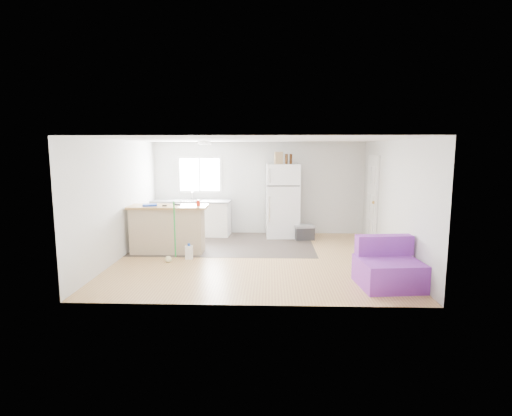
# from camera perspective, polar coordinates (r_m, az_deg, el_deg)

# --- Properties ---
(room) EXTENTS (5.51, 5.01, 2.41)m
(room) POSITION_cam_1_polar(r_m,az_deg,el_deg) (8.01, -0.11, 1.12)
(room) COLOR #AA7447
(room) RESTS_ON ground
(vinyl_zone) EXTENTS (4.05, 2.50, 0.00)m
(vinyl_zone) POSITION_cam_1_polar(r_m,az_deg,el_deg) (9.51, -4.22, -5.07)
(vinyl_zone) COLOR #382E2A
(vinyl_zone) RESTS_ON floor
(window) EXTENTS (1.18, 0.06, 0.98)m
(window) POSITION_cam_1_polar(r_m,az_deg,el_deg) (10.61, -8.04, 4.74)
(window) COLOR white
(window) RESTS_ON back_wall
(interior_door) EXTENTS (0.11, 0.92, 2.10)m
(interior_door) POSITION_cam_1_polar(r_m,az_deg,el_deg) (9.87, 16.25, 1.10)
(interior_door) COLOR white
(interior_door) RESTS_ON right_wall
(ceiling_fixture) EXTENTS (0.30, 0.30, 0.07)m
(ceiling_fixture) POSITION_cam_1_polar(r_m,az_deg,el_deg) (9.26, -7.37, 9.24)
(ceiling_fixture) COLOR white
(ceiling_fixture) RESTS_ON ceiling
(kitchen_cabinets) EXTENTS (2.08, 0.78, 1.19)m
(kitchen_cabinets) POSITION_cam_1_polar(r_m,az_deg,el_deg) (10.47, -9.18, -1.33)
(kitchen_cabinets) COLOR white
(kitchen_cabinets) RESTS_ON floor
(peninsula) EXTENTS (1.67, 0.66, 1.02)m
(peninsula) POSITION_cam_1_polar(r_m,az_deg,el_deg) (8.79, -12.48, -2.92)
(peninsula) COLOR tan
(peninsula) RESTS_ON floor
(refrigerator) EXTENTS (0.85, 0.81, 1.85)m
(refrigerator) POSITION_cam_1_polar(r_m,az_deg,el_deg) (10.13, 3.81, 1.07)
(refrigerator) COLOR white
(refrigerator) RESTS_ON floor
(cooler) EXTENTS (0.53, 0.40, 0.37)m
(cooler) POSITION_cam_1_polar(r_m,az_deg,el_deg) (9.93, 6.91, -3.44)
(cooler) COLOR #2A2A2C
(cooler) RESTS_ON floor
(purple_seat) EXTENTS (1.04, 0.99, 0.78)m
(purple_seat) POSITION_cam_1_polar(r_m,az_deg,el_deg) (6.92, 18.34, -8.23)
(purple_seat) COLOR purple
(purple_seat) RESTS_ON floor
(cleaner_jug) EXTENTS (0.15, 0.12, 0.33)m
(cleaner_jug) POSITION_cam_1_polar(r_m,az_deg,el_deg) (8.26, -9.55, -6.24)
(cleaner_jug) COLOR white
(cleaner_jug) RESTS_ON floor
(mop) EXTENTS (0.24, 0.34, 1.23)m
(mop) POSITION_cam_1_polar(r_m,az_deg,el_deg) (8.11, -12.15, -5.94)
(mop) COLOR green
(mop) RESTS_ON floor
(red_cup) EXTENTS (0.08, 0.08, 0.12)m
(red_cup) POSITION_cam_1_polar(r_m,az_deg,el_deg) (8.57, -8.26, 0.74)
(red_cup) COLOR red
(red_cup) RESTS_ON peninsula
(blue_tray) EXTENTS (0.35, 0.30, 0.04)m
(blue_tray) POSITION_cam_1_polar(r_m,az_deg,el_deg) (8.75, -14.94, 0.41)
(blue_tray) COLOR #1336B3
(blue_tray) RESTS_ON peninsula
(tool_a) EXTENTS (0.15, 0.09, 0.03)m
(tool_a) POSITION_cam_1_polar(r_m,az_deg,el_deg) (8.73, -11.19, 0.50)
(tool_a) COLOR black
(tool_a) RESTS_ON peninsula
(tool_b) EXTENTS (0.11, 0.07, 0.03)m
(tool_b) POSITION_cam_1_polar(r_m,az_deg,el_deg) (8.62, -12.93, 0.34)
(tool_b) COLOR black
(tool_b) RESTS_ON peninsula
(cardboard_box) EXTENTS (0.22, 0.15, 0.30)m
(cardboard_box) POSITION_cam_1_polar(r_m,az_deg,el_deg) (10.02, 3.24, 7.16)
(cardboard_box) COLOR tan
(cardboard_box) RESTS_ON refrigerator
(bottle_left) EXTENTS (0.08, 0.08, 0.25)m
(bottle_left) POSITION_cam_1_polar(r_m,az_deg,el_deg) (9.94, 4.36, 6.99)
(bottle_left) COLOR #3C1F0A
(bottle_left) RESTS_ON refrigerator
(bottle_right) EXTENTS (0.09, 0.09, 0.25)m
(bottle_right) POSITION_cam_1_polar(r_m,az_deg,el_deg) (10.03, 4.99, 7.00)
(bottle_right) COLOR #3C1F0A
(bottle_right) RESTS_ON refrigerator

